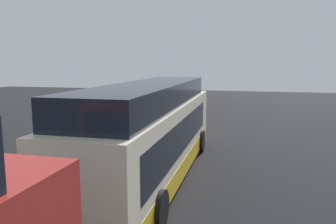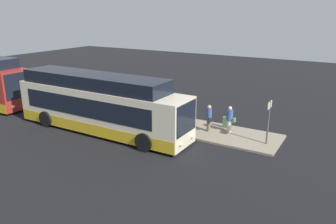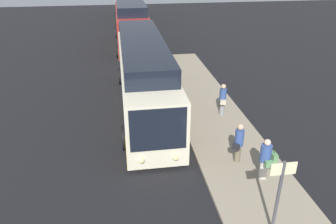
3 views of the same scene
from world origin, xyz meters
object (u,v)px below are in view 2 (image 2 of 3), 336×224
(bus_lead, at_px, (99,106))
(passenger_waiting, at_px, (158,105))
(passenger_with_bags, at_px, (230,118))
(suitcase, at_px, (226,122))
(sign_post, at_px, (269,117))
(passenger_boarding, at_px, (209,117))

(bus_lead, height_order, passenger_waiting, bus_lead)
(passenger_with_bags, xyz_separation_m, suitcase, (-0.45, 0.58, -0.51))
(bus_lead, bearing_deg, sign_post, 17.08)
(passenger_boarding, bearing_deg, suitcase, -168.08)
(passenger_with_bags, height_order, suitcase, passenger_with_bags)
(suitcase, distance_m, sign_post, 3.54)
(bus_lead, relative_size, sign_post, 4.85)
(passenger_waiting, distance_m, suitcase, 4.99)
(bus_lead, height_order, sign_post, bus_lead)
(bus_lead, distance_m, passenger_waiting, 4.38)
(passenger_with_bags, bearing_deg, passenger_waiting, -93.57)
(bus_lead, bearing_deg, passenger_with_bags, 27.61)
(passenger_boarding, distance_m, sign_post, 3.77)
(suitcase, relative_size, sign_post, 0.38)
(bus_lead, distance_m, passenger_with_bags, 8.30)
(bus_lead, distance_m, suitcase, 8.26)
(passenger_boarding, distance_m, passenger_with_bags, 1.30)
(bus_lead, xyz_separation_m, passenger_boarding, (6.19, 3.22, -0.61))
(passenger_boarding, bearing_deg, bus_lead, -20.66)
(passenger_boarding, height_order, suitcase, passenger_boarding)
(bus_lead, distance_m, sign_post, 10.35)
(bus_lead, bearing_deg, passenger_boarding, 27.47)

